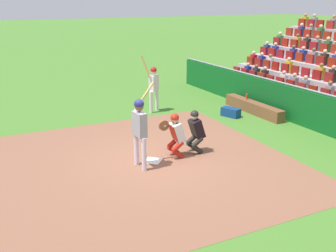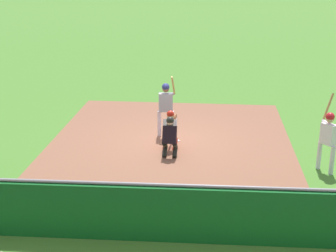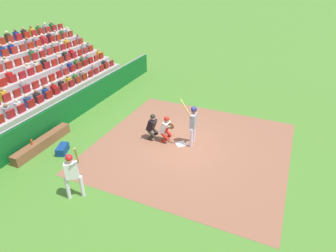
# 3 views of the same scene
# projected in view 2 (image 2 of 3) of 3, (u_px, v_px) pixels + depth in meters

# --- Properties ---
(ground_plane) EXTENTS (160.00, 160.00, 0.00)m
(ground_plane) POSITION_uv_depth(u_px,v_px,m) (171.00, 141.00, 16.48)
(ground_plane) COLOR #467B2B
(infield_dirt_patch) EXTENTS (8.25, 8.48, 0.01)m
(infield_dirt_patch) POSITION_uv_depth(u_px,v_px,m) (172.00, 136.00, 16.95)
(infield_dirt_patch) COLOR brown
(infield_dirt_patch) RESTS_ON ground_plane
(home_plate_marker) EXTENTS (0.62, 0.62, 0.02)m
(home_plate_marker) POSITION_uv_depth(u_px,v_px,m) (171.00, 140.00, 16.47)
(home_plate_marker) COLOR white
(home_plate_marker) RESTS_ON infield_dirt_patch
(batter_at_plate) EXTENTS (0.63, 0.69, 2.26)m
(batter_at_plate) POSITION_uv_depth(u_px,v_px,m) (166.00, 103.00, 16.55)
(batter_at_plate) COLOR silver
(batter_at_plate) RESTS_ON ground_plane
(catcher_crouching) EXTENTS (0.49, 0.72, 1.31)m
(catcher_crouching) POSITION_uv_depth(u_px,v_px,m) (171.00, 128.00, 15.57)
(catcher_crouching) COLOR #AB1E12
(catcher_crouching) RESTS_ON ground_plane
(home_plate_umpire) EXTENTS (0.49, 0.49, 1.31)m
(home_plate_umpire) POSITION_uv_depth(u_px,v_px,m) (170.00, 135.00, 14.93)
(home_plate_umpire) COLOR black
(home_plate_umpire) RESTS_ON ground_plane
(dugout_wall) EXTENTS (17.42, 0.24, 1.36)m
(dugout_wall) POSITION_uv_depth(u_px,v_px,m) (152.00, 213.00, 10.46)
(dugout_wall) COLOR #0E561F
(dugout_wall) RESTS_ON ground_plane
(dugout_bench) EXTENTS (3.17, 0.40, 0.44)m
(dugout_bench) POSITION_uv_depth(u_px,v_px,m) (270.00, 222.00, 10.94)
(dugout_bench) COLOR brown
(dugout_bench) RESTS_ON ground_plane
(water_bottle_on_bench) EXTENTS (0.07, 0.07, 0.24)m
(water_bottle_on_bench) POSITION_uv_depth(u_px,v_px,m) (293.00, 210.00, 10.77)
(water_bottle_on_bench) COLOR #D6421C
(water_bottle_on_bench) RESTS_ON dugout_bench
(equipment_duffel_bag) EXTENTS (0.79, 0.58, 0.34)m
(equipment_duffel_bag) POSITION_uv_depth(u_px,v_px,m) (264.00, 201.00, 11.99)
(equipment_duffel_bag) COLOR navy
(equipment_duffel_bag) RESTS_ON ground_plane
(on_deck_batter) EXTENTS (0.46, 0.77, 2.25)m
(on_deck_batter) POSITION_uv_depth(u_px,v_px,m) (328.00, 135.00, 13.74)
(on_deck_batter) COLOR silver
(on_deck_batter) RESTS_ON ground_plane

